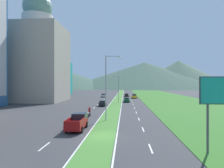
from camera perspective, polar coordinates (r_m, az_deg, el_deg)
ground_plane at (r=24.33m, az=-2.93°, el=-14.40°), size 600.00×600.00×0.00m
grass_median at (r=83.67m, az=1.75°, el=-4.05°), size 3.20×240.00×0.06m
grass_verge_right at (r=85.52m, az=15.72°, el=-3.97°), size 24.00×240.00×0.06m
lane_dash_left_2 at (r=21.65m, az=-18.38°, el=-16.23°), size 0.16×2.80×0.01m
lane_dash_left_3 at (r=28.93m, az=-12.36°, el=-12.04°), size 0.16×2.80×0.01m
lane_dash_left_4 at (r=36.49m, az=-8.89°, el=-9.50°), size 0.16×2.80×0.01m
lane_dash_left_5 at (r=44.18m, az=-6.64°, el=-7.82°), size 0.16×2.80×0.01m
lane_dash_left_6 at (r=51.94m, az=-5.08°, el=-6.63°), size 0.16×2.80×0.01m
lane_dash_left_7 at (r=59.74m, az=-3.93°, el=-5.75°), size 0.16×2.80×0.01m
lane_dash_left_8 at (r=67.58m, az=-3.04°, el=-5.07°), size 0.16×2.80×0.01m
lane_dash_left_9 at (r=75.43m, az=-2.35°, el=-4.53°), size 0.16×2.80×0.01m
lane_dash_left_10 at (r=83.30m, az=-1.78°, el=-4.09°), size 0.16×2.80×0.01m
lane_dash_right_2 at (r=20.35m, az=10.76°, el=-17.30°), size 0.16×2.80×0.01m
lane_dash_right_3 at (r=27.98m, az=8.68°, el=-12.46°), size 0.16×2.80×0.01m
lane_dash_right_4 at (r=35.73m, az=7.54°, el=-9.70°), size 0.16×2.80×0.01m
lane_dash_right_5 at (r=43.55m, az=6.81°, el=-7.93°), size 0.16×2.80×0.01m
lane_dash_right_6 at (r=51.41m, az=6.31°, el=-6.70°), size 0.16×2.80×0.01m
lane_dash_right_7 at (r=59.28m, az=5.94°, el=-5.79°), size 0.16×2.80×0.01m
lane_dash_right_8 at (r=67.17m, az=5.67°, el=-5.10°), size 0.16×2.80×0.01m
lane_dash_right_9 at (r=75.07m, az=5.45°, el=-4.55°), size 0.16×2.80×0.01m
lane_dash_right_10 at (r=82.97m, az=5.27°, el=-4.11°), size 0.16×2.80×0.01m
edge_line_median_left at (r=83.74m, az=0.55°, el=-4.07°), size 0.16×240.00×0.01m
edge_line_median_right at (r=83.63m, az=2.95°, el=-4.07°), size 0.16×240.00×0.01m
domed_building at (r=76.08m, az=-20.11°, el=7.19°), size 18.30×18.30×37.74m
midrise_colored at (r=119.05m, az=-15.41°, el=1.58°), size 14.89×14.89×18.36m
hill_far_left at (r=294.15m, az=-19.88°, el=2.36°), size 218.61×218.61×35.47m
hill_far_center at (r=299.82m, az=9.03°, el=2.46°), size 225.84×225.84×36.89m
hill_far_right at (r=300.41m, az=18.14°, el=2.60°), size 143.12×143.12×38.48m
street_lamp_near at (r=33.20m, az=-1.32°, el=0.03°), size 2.66×0.30×10.72m
street_lamp_mid at (r=63.17m, az=1.50°, el=-0.98°), size 2.88×0.37×8.44m
car_0 at (r=67.38m, az=4.12°, el=-4.45°), size 1.94×4.07×1.44m
car_1 at (r=90.03m, az=6.32°, el=-3.26°), size 1.90×4.02×1.62m
car_2 at (r=94.51m, az=4.09°, el=-3.12°), size 1.98×4.53×1.54m
car_3 at (r=91.83m, az=-2.38°, el=-3.20°), size 1.93×4.28×1.61m
car_5 at (r=84.71m, az=6.22°, el=-3.49°), size 2.00×4.07×1.53m
car_6 at (r=55.88m, az=-2.65°, el=-5.35°), size 1.88×4.57×1.52m
pickup_truck_0 at (r=27.92m, az=-9.61°, el=-10.44°), size 2.18×5.40×2.00m
motorcycle_rider at (r=38.23m, az=-6.31°, el=-7.94°), size 0.36×2.00×1.80m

